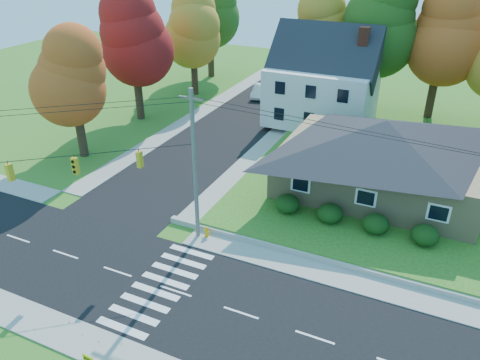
{
  "coord_description": "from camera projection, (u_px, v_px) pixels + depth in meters",
  "views": [
    {
      "loc": [
        11.68,
        -16.71,
        17.62
      ],
      "look_at": [
        0.23,
        8.0,
        3.23
      ],
      "focal_mm": 35.0,
      "sensor_mm": 36.0,
      "label": 1
    }
  ],
  "objects": [
    {
      "name": "hedge_row",
      "position": [
        352.0,
        218.0,
        30.52
      ],
      "size": [
        10.7,
        1.7,
        1.27
      ],
      "color": "#163A10",
      "rests_on": "lawn"
    },
    {
      "name": "tree_west_3",
      "position": [
        209.0,
        7.0,
        60.87
      ],
      "size": [
        7.84,
        7.84,
        14.6
      ],
      "color": "#3F2A19",
      "rests_on": "ground"
    },
    {
      "name": "tree_lot_1",
      "position": [
        380.0,
        24.0,
        46.47
      ],
      "size": [
        7.84,
        7.84,
        14.6
      ],
      "color": "#3F2A19",
      "rests_on": "lawn"
    },
    {
      "name": "tree_west_1",
      "position": [
        133.0,
        38.0,
        46.37
      ],
      "size": [
        7.28,
        7.28,
        13.56
      ],
      "color": "#3F2A19",
      "rests_on": "ground"
    },
    {
      "name": "tree_west_2",
      "position": [
        192.0,
        29.0,
        54.32
      ],
      "size": [
        6.72,
        6.72,
        12.51
      ],
      "color": "#3F2A19",
      "rests_on": "ground"
    },
    {
      "name": "colonial_house",
      "position": [
        323.0,
        82.0,
        46.28
      ],
      "size": [
        10.4,
        8.4,
        9.6
      ],
      "color": "silver",
      "rests_on": "lawn"
    },
    {
      "name": "tree_west_0",
      "position": [
        71.0,
        77.0,
        38.58
      ],
      "size": [
        6.16,
        6.16,
        11.47
      ],
      "color": "#3F2A19",
      "rests_on": "ground"
    },
    {
      "name": "traffic_infrastructure",
      "position": [
        181.0,
        200.0,
        24.72
      ],
      "size": [
        38.1,
        10.66,
        10.0
      ],
      "color": "#666059",
      "rests_on": "ground"
    },
    {
      "name": "fire_hydrant",
      "position": [
        207.0,
        232.0,
        30.46
      ],
      "size": [
        0.45,
        0.35,
        0.79
      ],
      "color": "#E89E0A",
      "rests_on": "ground"
    },
    {
      "name": "lawn",
      "position": [
        450.0,
        175.0,
        37.88
      ],
      "size": [
        30.0,
        30.0,
        0.5
      ],
      "primitive_type": "cube",
      "color": "#3D7923",
      "rests_on": "ground"
    },
    {
      "name": "sidewalk_south",
      "position": [
        119.0,
        356.0,
        21.95
      ],
      "size": [
        90.0,
        2.0,
        0.08
      ],
      "primitive_type": "cube",
      "color": "#9C9A90",
      "rests_on": "ground"
    },
    {
      "name": "road_main",
      "position": [
        176.0,
        291.0,
        25.98
      ],
      "size": [
        90.0,
        8.0,
        0.02
      ],
      "primitive_type": "cube",
      "color": "black",
      "rests_on": "ground"
    },
    {
      "name": "tree_lot_2",
      "position": [
        444.0,
        34.0,
        45.35
      ],
      "size": [
        7.28,
        7.28,
        13.56
      ],
      "color": "#3F2A19",
      "rests_on": "lawn"
    },
    {
      "name": "white_car",
      "position": [
        260.0,
        91.0,
        56.56
      ],
      "size": [
        2.23,
        4.59,
        1.45
      ],
      "primitive_type": "imported",
      "rotation": [
        0.0,
        0.0,
        0.16
      ],
      "color": "white",
      "rests_on": "road_cross"
    },
    {
      "name": "ranch_house",
      "position": [
        382.0,
        154.0,
        34.32
      ],
      "size": [
        14.6,
        10.6,
        5.4
      ],
      "color": "tan",
      "rests_on": "lawn"
    },
    {
      "name": "ground",
      "position": [
        176.0,
        291.0,
        25.98
      ],
      "size": [
        120.0,
        120.0,
        0.0
      ],
      "primitive_type": "plane",
      "color": "#3D7923"
    },
    {
      "name": "yard_sign",
      "position": [
        88.0,
        359.0,
        21.16
      ],
      "size": [
        0.61,
        0.08,
        0.77
      ],
      "color": "black",
      "rests_on": "ground"
    },
    {
      "name": "road_cross",
      "position": [
        241.0,
        120.0,
        49.81
      ],
      "size": [
        8.0,
        44.0,
        0.02
      ],
      "primitive_type": "cube",
      "color": "black",
      "rests_on": "ground"
    },
    {
      "name": "tree_lot_0",
      "position": [
        323.0,
        31.0,
        50.11
      ],
      "size": [
        6.72,
        6.72,
        12.51
      ],
      "color": "#3F2A19",
      "rests_on": "lawn"
    },
    {
      "name": "sidewalk_north",
      "position": [
        217.0,
        243.0,
        29.97
      ],
      "size": [
        90.0,
        2.0,
        0.08
      ],
      "primitive_type": "cube",
      "color": "#9C9A90",
      "rests_on": "ground"
    }
  ]
}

